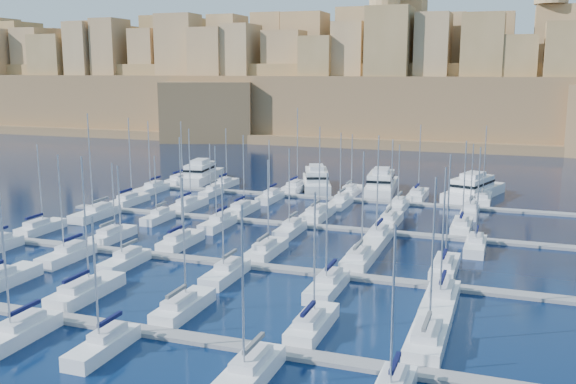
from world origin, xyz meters
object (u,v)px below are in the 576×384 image
at_px(sailboat_4, 312,325).
at_px(motor_yacht_d, 473,189).
at_px(sailboat_2, 86,291).
at_px(motor_yacht_a, 201,174).
at_px(motor_yacht_b, 316,180).
at_px(motor_yacht_c, 381,184).

relative_size(sailboat_4, motor_yacht_d, 0.70).
bearing_deg(motor_yacht_d, sailboat_2, -116.70).
xyz_separation_m(motor_yacht_a, motor_yacht_d, (57.29, 1.06, -0.00)).
bearing_deg(motor_yacht_d, sailboat_4, -97.85).
xyz_separation_m(sailboat_2, sailboat_4, (25.63, -0.56, -0.03)).
height_order(sailboat_2, sailboat_4, sailboat_2).
xyz_separation_m(sailboat_2, motor_yacht_a, (-21.87, 69.35, 0.96)).
distance_m(motor_yacht_a, motor_yacht_b, 26.24).
bearing_deg(sailboat_2, motor_yacht_d, 63.30).
distance_m(motor_yacht_a, motor_yacht_c, 39.64).
height_order(motor_yacht_a, motor_yacht_d, same).
bearing_deg(motor_yacht_b, motor_yacht_d, 1.43).
distance_m(motor_yacht_b, motor_yacht_d, 31.06).
relative_size(sailboat_2, sailboat_4, 1.15).
bearing_deg(motor_yacht_c, motor_yacht_b, -178.55).
xyz_separation_m(motor_yacht_a, motor_yacht_c, (39.63, 0.62, -0.00)).
relative_size(sailboat_2, motor_yacht_c, 0.86).
height_order(sailboat_4, motor_yacht_a, sailboat_4).
relative_size(sailboat_2, motor_yacht_d, 0.80).
xyz_separation_m(sailboat_4, motor_yacht_a, (-47.50, 69.91, 0.99)).
bearing_deg(motor_yacht_c, motor_yacht_a, -179.10).
height_order(sailboat_2, motor_yacht_d, sailboat_2).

